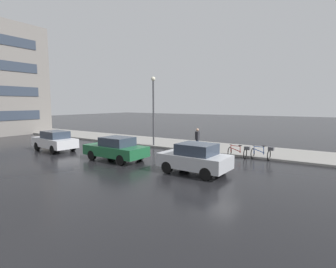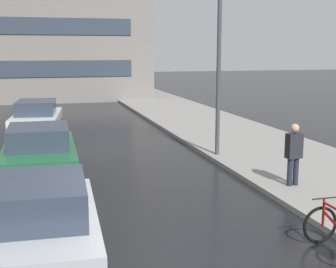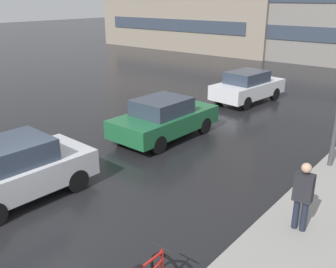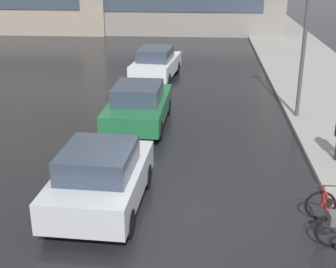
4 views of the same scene
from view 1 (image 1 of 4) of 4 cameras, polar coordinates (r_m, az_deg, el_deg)
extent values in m
plane|color=black|center=(15.83, 10.50, -7.07)|extent=(140.00, 140.00, 0.00)
cube|color=gray|center=(25.95, -5.03, -1.48)|extent=(4.80, 60.00, 0.14)
torus|color=black|center=(18.79, 17.94, -4.02)|extent=(0.71, 0.11, 0.71)
torus|color=black|center=(18.48, 21.11, -4.32)|extent=(0.71, 0.11, 0.71)
cube|color=#234CA8|center=(18.52, 20.10, -3.40)|extent=(0.04, 0.04, 0.54)
cube|color=#234CA8|center=(18.72, 18.20, -3.24)|extent=(0.04, 0.04, 0.53)
cube|color=#234CA8|center=(18.58, 19.18, -2.63)|extent=(0.08, 0.65, 0.04)
cube|color=#234CA8|center=(18.62, 19.22, -3.48)|extent=(0.09, 0.74, 0.26)
ellipsoid|color=black|center=(18.48, 20.14, -2.48)|extent=(0.16, 0.27, 0.07)
cylinder|color=black|center=(18.67, 18.24, -2.38)|extent=(0.50, 0.06, 0.03)
cube|color=#4C4C51|center=(18.37, 21.53, -3.00)|extent=(0.30, 0.36, 0.22)
torus|color=black|center=(18.82, 13.27, -3.82)|extent=(0.72, 0.06, 0.72)
torus|color=black|center=(18.49, 16.45, -4.10)|extent=(0.72, 0.06, 0.72)
cube|color=red|center=(18.55, 15.43, -3.28)|extent=(0.04, 0.04, 0.48)
cube|color=red|center=(18.75, 13.53, -3.06)|extent=(0.04, 0.04, 0.53)
cube|color=red|center=(18.61, 14.49, -2.52)|extent=(0.04, 0.65, 0.04)
cube|color=red|center=(18.65, 14.54, -3.35)|extent=(0.04, 0.74, 0.27)
ellipsoid|color=black|center=(18.51, 15.45, -2.45)|extent=(0.14, 0.26, 0.07)
cylinder|color=black|center=(18.70, 13.55, -2.20)|extent=(0.50, 0.03, 0.03)
cube|color=#4C4C51|center=(18.39, 16.84, -2.96)|extent=(0.28, 0.34, 0.22)
cube|color=#B2B5BA|center=(14.18, 5.73, -5.78)|extent=(2.11, 3.82, 0.72)
cube|color=#2D3847|center=(13.99, 6.29, -3.27)|extent=(1.68, 1.98, 0.58)
cylinder|color=black|center=(14.16, -0.17, -7.26)|extent=(0.25, 0.65, 0.64)
cylinder|color=black|center=(15.57, 3.60, -5.99)|extent=(0.25, 0.65, 0.64)
cylinder|color=black|center=(12.99, 8.25, -8.61)|extent=(0.25, 0.65, 0.64)
cylinder|color=black|center=(14.52, 11.44, -7.05)|extent=(0.25, 0.65, 0.64)
cube|color=#1E6038|center=(17.66, -11.33, -3.52)|extent=(2.04, 4.33, 0.66)
cube|color=#2D3847|center=(17.45, -10.98, -1.60)|extent=(1.64, 1.99, 0.57)
cylinder|color=black|center=(18.13, -16.22, -4.44)|extent=(0.24, 0.65, 0.64)
cylinder|color=black|center=(19.26, -12.22, -3.69)|extent=(0.24, 0.65, 0.64)
cylinder|color=black|center=(16.20, -10.21, -5.59)|extent=(0.24, 0.65, 0.64)
cylinder|color=black|center=(17.45, -6.19, -4.64)|extent=(0.24, 0.65, 0.64)
cube|color=silver|center=(22.68, -23.47, -1.66)|extent=(2.23, 4.30, 0.69)
cube|color=#2D3847|center=(22.46, -23.35, -0.12)|extent=(1.68, 2.19, 0.56)
cylinder|color=black|center=(23.53, -26.59, -2.38)|extent=(0.29, 0.66, 0.64)
cylinder|color=black|center=(24.22, -23.17, -1.98)|extent=(0.29, 0.66, 0.64)
cylinder|color=black|center=(21.25, -23.74, -3.14)|extent=(0.29, 0.66, 0.64)
cylinder|color=black|center=(22.00, -20.05, -2.67)|extent=(0.29, 0.66, 0.64)
cylinder|color=#1E2333|center=(21.08, 6.28, -2.39)|extent=(0.14, 0.14, 0.86)
cylinder|color=#1E2333|center=(21.24, 6.47, -2.32)|extent=(0.14, 0.14, 0.86)
cube|color=#232328|center=(21.06, 6.40, -0.33)|extent=(0.42, 0.27, 0.64)
sphere|color=tan|center=(21.01, 6.42, 0.92)|extent=(0.22, 0.22, 0.22)
cylinder|color=#424247|center=(22.50, -3.19, 4.34)|extent=(0.14, 0.14, 5.65)
sphere|color=#F2EACC|center=(22.58, -3.24, 11.90)|extent=(0.37, 0.37, 0.37)
camera|label=2|loc=(12.54, 38.03, 4.65)|focal=50.00mm
camera|label=3|loc=(21.13, 27.96, 9.44)|focal=40.00mm
camera|label=4|loc=(15.26, 47.15, 12.20)|focal=50.00mm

